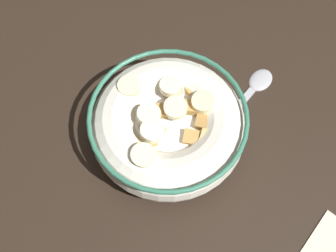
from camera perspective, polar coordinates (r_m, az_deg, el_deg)
The scene contains 3 objects.
ground_plane at distance 55.81cm, azimuth 0.00°, elevation -1.80°, with size 124.56×124.56×2.00cm, color black.
cereal_bowl at distance 51.92cm, azimuth -0.01°, elevation 0.16°, with size 19.49×19.49×6.77cm.
spoon at distance 59.09cm, azimuth 11.50°, elevation 5.01°, with size 14.68×3.01×0.80cm.
Camera 1 is at (-17.45, -14.88, 49.88)cm, focal length 44.57 mm.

